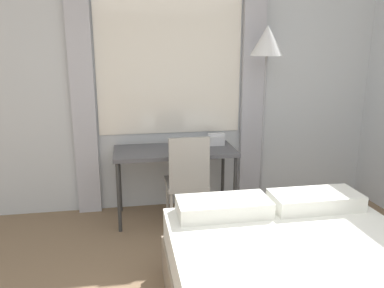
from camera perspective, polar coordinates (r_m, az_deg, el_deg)
wall_back_with_window at (r=4.11m, az=-1.79°, el=8.76°), size 5.41×0.13×2.70m
desk at (r=3.87m, az=-2.63°, el=-1.70°), size 1.24×0.57×0.75m
desk_chair at (r=3.62m, az=-0.70°, el=-5.15°), size 0.40×0.40×0.96m
standing_lamp at (r=3.88m, az=11.28°, el=12.63°), size 0.34×0.34×1.97m
telephone at (r=4.03m, az=3.70°, el=0.68°), size 0.18×0.14×0.12m
book at (r=3.83m, az=-1.45°, el=-0.65°), size 0.23×0.22×0.02m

